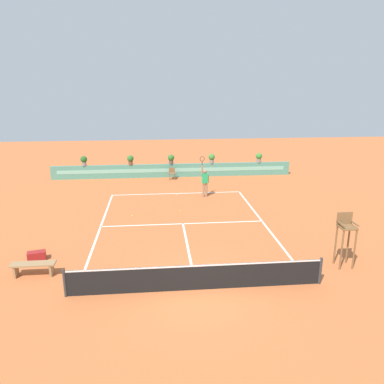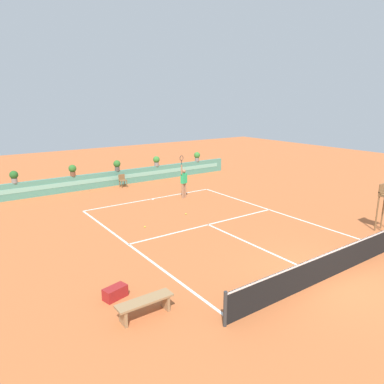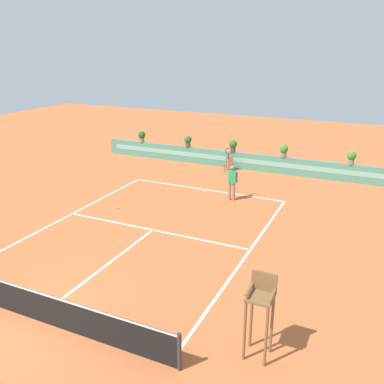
{
  "view_description": "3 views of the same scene",
  "coord_description": "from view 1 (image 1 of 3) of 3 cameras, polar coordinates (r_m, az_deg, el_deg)",
  "views": [
    {
      "loc": [
        -1.28,
        -11.59,
        6.91
      ],
      "look_at": [
        0.69,
        8.7,
        1.0
      ],
      "focal_mm": 35.44,
      "sensor_mm": 36.0,
      "label": 1
    },
    {
      "loc": [
        -9.78,
        -6.13,
        5.71
      ],
      "look_at": [
        0.69,
        8.7,
        1.0
      ],
      "focal_mm": 33.38,
      "sensor_mm": 36.0,
      "label": 2
    },
    {
      "loc": [
        7.86,
        -6.78,
        7.03
      ],
      "look_at": [
        0.69,
        8.7,
        1.0
      ],
      "focal_mm": 38.64,
      "sensor_mm": 36.0,
      "label": 3
    }
  ],
  "objects": [
    {
      "name": "ground_plane",
      "position": [
        18.94,
        -1.29,
        -5.24
      ],
      "size": [
        60.0,
        60.0,
        0.0
      ],
      "primitive_type": "plane",
      "color": "#BC6033"
    },
    {
      "name": "tennis_player",
      "position": [
        23.53,
        1.95,
        1.74
      ],
      "size": [
        0.6,
        0.31,
        2.58
      ],
      "color": "#9E7051",
      "rests_on": "ground"
    },
    {
      "name": "potted_plant_left",
      "position": [
        28.57,
        -9.25,
        4.87
      ],
      "size": [
        0.48,
        0.48,
        0.72
      ],
      "color": "brown",
      "rests_on": "back_wall_barrier"
    },
    {
      "name": "tennis_ball_mid_court",
      "position": [
        21.05,
        -1.75,
        -2.91
      ],
      "size": [
        0.07,
        0.07,
        0.07
      ],
      "primitive_type": "sphere",
      "color": "#CCE033",
      "rests_on": "ground"
    },
    {
      "name": "potted_plant_far_left",
      "position": [
        29.0,
        -15.97,
        4.61
      ],
      "size": [
        0.48,
        0.48,
        0.72
      ],
      "color": "gray",
      "rests_on": "back_wall_barrier"
    },
    {
      "name": "gear_bag",
      "position": [
        16.72,
        -22.34,
        -8.87
      ],
      "size": [
        0.77,
        0.51,
        0.36
      ],
      "primitive_type": "cube",
      "rotation": [
        0.0,
        0.0,
        0.24
      ],
      "color": "maroon",
      "rests_on": "ground"
    },
    {
      "name": "tennis_ball_near_baseline",
      "position": [
        20.59,
        -8.99,
        -3.55
      ],
      "size": [
        0.07,
        0.07,
        0.07
      ],
      "primitive_type": "sphere",
      "color": "#CCE033",
      "rests_on": "ground"
    },
    {
      "name": "bench_courtside",
      "position": [
        15.4,
        -22.77,
        -10.29
      ],
      "size": [
        1.6,
        0.44,
        0.51
      ],
      "color": "#99754C",
      "rests_on": "ground"
    },
    {
      "name": "potted_plant_right",
      "position": [
        28.82,
        2.98,
        5.15
      ],
      "size": [
        0.48,
        0.48,
        0.72
      ],
      "color": "gray",
      "rests_on": "back_wall_barrier"
    },
    {
      "name": "potted_plant_far_right",
      "position": [
        29.58,
        10.04,
        5.21
      ],
      "size": [
        0.48,
        0.48,
        0.72
      ],
      "color": "gray",
      "rests_on": "back_wall_barrier"
    },
    {
      "name": "net",
      "position": [
        13.3,
        0.69,
        -12.59
      ],
      "size": [
        8.92,
        0.1,
        1.0
      ],
      "color": "#333333",
      "rests_on": "ground"
    },
    {
      "name": "court_lines",
      "position": [
        19.61,
        -1.45,
        -4.46
      ],
      "size": [
        8.32,
        11.94,
        0.01
      ],
      "color": "white",
      "rests_on": "ground"
    },
    {
      "name": "back_wall_barrier",
      "position": [
        28.73,
        -2.86,
        3.26
      ],
      "size": [
        18.0,
        0.21,
        1.0
      ],
      "color": "#4C8E7A",
      "rests_on": "ground"
    },
    {
      "name": "umpire_chair",
      "position": [
        15.73,
        22.11,
        -5.81
      ],
      "size": [
        0.6,
        0.6,
        2.14
      ],
      "color": "brown",
      "rests_on": "ground"
    },
    {
      "name": "ball_kid_chair",
      "position": [
        28.02,
        -3.02,
        2.88
      ],
      "size": [
        0.44,
        0.44,
        0.85
      ],
      "color": "brown",
      "rests_on": "ground"
    },
    {
      "name": "potted_plant_centre",
      "position": [
        28.54,
        -3.17,
        5.04
      ],
      "size": [
        0.48,
        0.48,
        0.72
      ],
      "color": "#514C47",
      "rests_on": "back_wall_barrier"
    }
  ]
}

